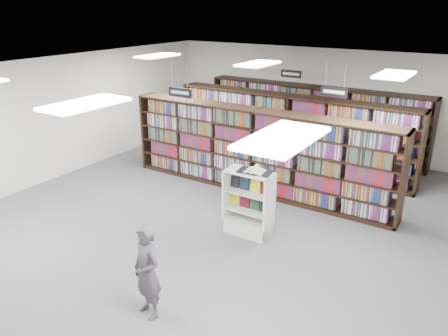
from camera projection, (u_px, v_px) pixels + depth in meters
The scene contains 18 objects.
floor at pixel (210, 222), 9.50m from camera, with size 12.00×12.00×0.00m, color #505055.
ceiling at pixel (208, 73), 8.37m from camera, with size 10.00×12.00×0.10m, color white.
wall_back at pixel (317, 100), 13.66m from camera, with size 10.00×0.10×3.20m, color silver.
wall_left at pixel (52, 119), 11.45m from camera, with size 0.10×12.00×3.20m, color silver.
bookshelf_row_near at pixel (256, 151), 10.70m from camera, with size 7.00×0.60×2.10m.
bookshelf_row_mid at pixel (290, 132), 12.28m from camera, with size 7.00×0.60×2.10m.
bookshelf_row_far at pixel (313, 120), 13.62m from camera, with size 7.00×0.60×2.10m.
aisle_sign_left at pixel (180, 92), 10.15m from camera, with size 0.65×0.02×0.80m.
aisle_sign_right at pixel (334, 91), 10.21m from camera, with size 0.65×0.02×0.80m.
aisle_sign_center at pixel (291, 73), 12.79m from camera, with size 0.65×0.02×0.80m.
troffer_front_center at pixel (85, 104), 6.02m from camera, with size 0.60×1.20×0.04m, color white.
troffer_front_right at pixel (283, 138), 4.51m from camera, with size 0.60×1.20×0.04m, color white.
troffer_back_left at pixel (158, 56), 11.47m from camera, with size 0.60×1.20×0.04m, color white.
troffer_back_center at pixel (258, 64), 9.96m from camera, with size 0.60×1.20×0.04m, color white.
troffer_back_right at pixel (394, 75), 8.44m from camera, with size 0.60×1.20×0.04m, color white.
endcap_display at pixel (249, 212), 8.90m from camera, with size 0.98×0.49×1.37m.
open_book at pixel (255, 170), 8.53m from camera, with size 0.71×0.47×0.13m.
shopper at pixel (147, 272), 6.43m from camera, with size 0.55×0.36×1.50m, color #4F4A55.
Camera 1 is at (4.82, -6.97, 4.47)m, focal length 35.00 mm.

